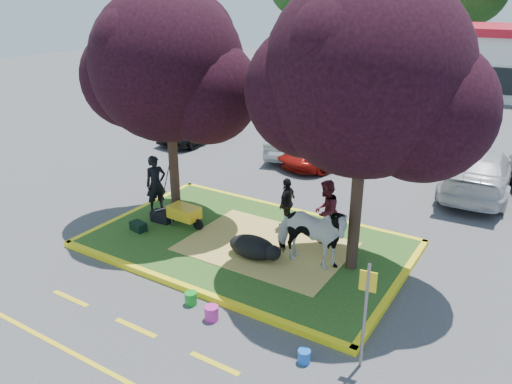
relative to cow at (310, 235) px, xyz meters
The scene contains 30 objects.
ground 2.24m from the cow, behind, with size 90.00×90.00×0.00m, color #424244.
median_island 2.21m from the cow, behind, with size 8.00×5.00×0.15m, color #214A17.
curb_near 3.17m from the cow, 130.91° to the right, with size 8.30×0.16×0.15m, color yellow.
curb_far 3.60m from the cow, 124.85° to the left, with size 8.30×0.16×0.15m, color yellow.
curb_left 6.15m from the cow, behind, with size 0.16×5.30×0.15m, color yellow.
curb_right 2.29m from the cow, ahead, with size 0.16×5.30×0.15m, color yellow.
straw_bedding 1.64m from the cow, 168.59° to the left, with size 4.20×3.00×0.01m, color #E8D15F.
tree_purple_left 5.89m from the cow, behind, with size 5.06×4.20×6.51m.
tree_purple_right 3.73m from the cow, 26.43° to the left, with size 5.30×4.40×6.82m.
fire_lane_stripe_a 5.68m from the cow, 135.53° to the right, with size 1.10×0.12×0.01m, color yellow.
fire_lane_stripe_b 4.50m from the cow, 116.95° to the right, with size 1.10×0.12×0.01m, color yellow.
fire_lane_stripe_c 4.04m from the cow, 89.89° to the right, with size 1.10×0.12×0.01m, color yellow.
fire_lane_long 5.58m from the cow, 111.27° to the right, with size 6.00×0.10×0.01m, color yellow.
retail_building 28.29m from the cow, 89.98° to the left, with size 20.40×8.40×4.40m.
cow is the anchor object (origin of this frame).
calf 1.55m from the cow, 164.88° to the right, with size 1.30×0.74×0.56m, color black.
handler 5.46m from the cow, behind, with size 0.64×0.42×1.75m, color black.
visitor_a 1.43m from the cow, 99.65° to the left, with size 0.84×0.65×1.72m, color #4E1620.
visitor_b 2.29m from the cow, 132.53° to the left, with size 0.85×0.35×1.45m, color black.
wheelbarrow 4.04m from the cow, behind, with size 1.60×0.55×0.60m.
gear_bag_dark 4.83m from the cow, behind, with size 0.61×0.33×0.31m, color black.
gear_bag_green 5.06m from the cow, behind, with size 0.47×0.29×0.25m, color black.
sign_post 3.45m from the cow, 47.80° to the right, with size 0.30×0.07×2.14m.
bucket_green 3.19m from the cow, 120.55° to the right, with size 0.27×0.27×0.29m, color #169222.
bucket_pink 3.10m from the cow, 106.35° to the right, with size 0.29×0.29×0.32m, color #CA2D98.
bucket_blue 3.42m from the cow, 65.20° to the right, with size 0.24×0.24×0.26m, color blue.
car_black 12.56m from the cow, 140.08° to the left, with size 1.86×4.63×1.58m, color black.
car_silver 9.65m from the cow, 120.21° to the left, with size 1.48×4.25×1.40m, color #999DA1.
car_red 8.55m from the cow, 111.46° to the left, with size 2.03×4.41×1.23m, color #9B130C.
car_white 8.22m from the cow, 72.02° to the left, with size 2.15×5.28×1.53m, color silver.
Camera 1 is at (6.55, -10.06, 6.35)m, focal length 35.00 mm.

